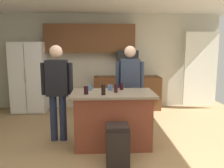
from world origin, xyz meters
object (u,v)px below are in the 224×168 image
at_px(person_guest_left, 57,86).
at_px(glass_short_whisky, 116,89).
at_px(mug_blue_stoneware, 89,88).
at_px(kitchen_island, 113,119).
at_px(glass_stout_tall, 86,90).
at_px(microwave_over_range, 127,56).
at_px(mug_ceramic_white, 110,87).
at_px(tumbler_amber, 103,90).
at_px(trash_bin, 118,145).
at_px(person_guest_right, 130,82).
at_px(glass_pilsner, 122,86).
at_px(refrigerator, 29,77).

distance_m(person_guest_left, glass_short_whisky, 1.08).
height_order(person_guest_left, mug_blue_stoneware, person_guest_left).
distance_m(kitchen_island, glass_stout_tall, 0.71).
bearing_deg(person_guest_left, microwave_over_range, 70.84).
bearing_deg(glass_short_whisky, mug_blue_stoneware, 156.17).
xyz_separation_m(microwave_over_range, mug_ceramic_white, (-0.55, -2.26, -0.45)).
bearing_deg(person_guest_left, tumbler_amber, -14.44).
height_order(glass_stout_tall, trash_bin, glass_stout_tall).
height_order(person_guest_right, tumbler_amber, person_guest_right).
relative_size(tumbler_amber, mug_blue_stoneware, 1.26).
distance_m(kitchen_island, person_guest_left, 1.16).
bearing_deg(glass_pilsner, glass_short_whisky, -116.76).
distance_m(refrigerator, glass_pilsner, 3.10).
height_order(microwave_over_range, glass_stout_tall, microwave_over_range).
relative_size(person_guest_left, trash_bin, 2.88).
distance_m(kitchen_island, glass_short_whisky, 0.54).
distance_m(microwave_over_range, glass_short_whisky, 2.55).
bearing_deg(person_guest_right, mug_blue_stoneware, -29.26).
bearing_deg(tumbler_amber, trash_bin, -68.03).
distance_m(kitchen_island, tumbler_amber, 0.61).
relative_size(mug_ceramic_white, glass_stout_tall, 0.94).
height_order(microwave_over_range, glass_short_whisky, microwave_over_range).
bearing_deg(glass_pilsner, tumbler_amber, -127.60).
bearing_deg(glass_stout_tall, glass_short_whisky, 14.36).
bearing_deg(mug_ceramic_white, glass_pilsner, 7.97).
xyz_separation_m(tumbler_amber, glass_pilsner, (0.34, 0.44, -0.02)).
bearing_deg(glass_stout_tall, mug_ceramic_white, 39.48).
bearing_deg(tumbler_amber, person_guest_right, 59.42).
xyz_separation_m(refrigerator, microwave_over_range, (2.60, 0.12, 0.53)).
bearing_deg(trash_bin, mug_ceramic_white, 94.63).
relative_size(kitchen_island, glass_pilsner, 11.79).
bearing_deg(refrigerator, glass_stout_tall, -56.63).
distance_m(kitchen_island, mug_ceramic_white, 0.56).
distance_m(tumbler_amber, glass_short_whisky, 0.29).
distance_m(refrigerator, mug_ceramic_white, 2.97).
height_order(tumbler_amber, mug_blue_stoneware, tumbler_amber).
bearing_deg(glass_pilsner, trash_bin, -98.40).
relative_size(refrigerator, glass_pilsner, 15.19).
xyz_separation_m(kitchen_island, glass_stout_tall, (-0.45, -0.13, 0.54)).
height_order(refrigerator, glass_pilsner, refrigerator).
height_order(tumbler_amber, glass_stout_tall, tumbler_amber).
distance_m(tumbler_amber, trash_bin, 0.91).
distance_m(person_guest_right, tumbler_amber, 1.06).
bearing_deg(mug_blue_stoneware, tumbler_amber, -57.98).
distance_m(glass_pilsner, glass_stout_tall, 0.72).
bearing_deg(mug_ceramic_white, microwave_over_range, 76.27).
relative_size(glass_stout_tall, glass_short_whisky, 0.99).
height_order(refrigerator, mug_ceramic_white, refrigerator).
distance_m(microwave_over_range, trash_bin, 3.40).
bearing_deg(glass_stout_tall, person_guest_left, 143.41).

